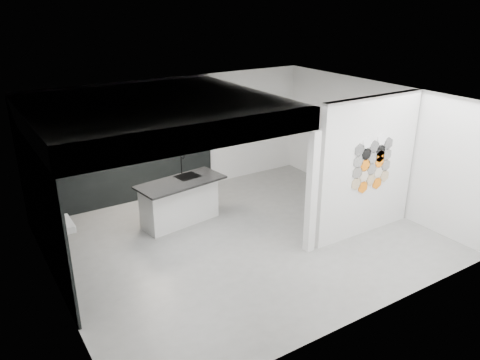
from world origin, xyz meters
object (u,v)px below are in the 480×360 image
kitchen_island (180,201)px  utensil_cup (95,152)px  partition_panel (368,167)px  bottle_dark (122,147)px  glass_bowl (184,138)px  wall_basin (60,225)px  glass_vase (184,137)px  stockpot (83,152)px  kettle (181,137)px

kitchen_island → utensil_cup: bearing=121.2°
partition_panel → bottle_dark: size_ratio=17.74×
partition_panel → glass_bowl: (-2.08, 3.87, -0.03)m
wall_basin → glass_vase: bearing=31.3°
partition_panel → glass_vase: partition_panel is taller
wall_basin → kitchen_island: size_ratio=0.31×
wall_basin → glass_vase: 4.01m
stockpot → wall_basin: bearing=-116.0°
partition_panel → kettle: bearing=119.0°
kitchen_island → glass_bowl: 1.94m
partition_panel → glass_bowl: bearing=118.2°
partition_panel → utensil_cup: size_ratio=24.56×
glass_vase → utensil_cup: bearing=180.0°
wall_basin → glass_bowl: size_ratio=4.55×
kitchen_island → utensil_cup: kitchen_island is taller
glass_bowl → kettle: bearing=180.0°
wall_basin → glass_bowl: glass_bowl is taller
glass_bowl → bottle_dark: (-1.53, 0.00, 0.03)m
kitchen_island → stockpot: bearing=126.8°
stockpot → bottle_dark: (0.85, 0.00, -0.02)m
stockpot → partition_panel: bearing=-40.9°
glass_vase → utensil_cup: size_ratio=1.34×
partition_panel → glass_bowl: size_ratio=21.21×
bottle_dark → glass_vase: bearing=0.0°
kitchen_island → stockpot: stockpot is taller
glass_bowl → stockpot: bearing=180.0°
wall_basin → utensil_cup: (1.27, 2.07, 0.53)m
kitchen_island → bottle_dark: bearing=105.2°
partition_panel → utensil_cup: bearing=137.3°
stockpot → glass_bowl: stockpot is taller
stockpot → kitchen_island: bearing=-44.7°
wall_basin → kettle: bearing=31.9°
glass_vase → utensil_cup: glass_vase is taller
glass_bowl → glass_vase: bearing=0.0°
kettle → glass_vase: bearing=3.2°
wall_basin → glass_bowl: 4.00m
utensil_cup → stockpot: bearing=180.0°
stockpot → kettle: bearing=0.0°
glass_bowl → utensil_cup: size_ratio=1.16×
glass_bowl → utensil_cup: utensil_cup is taller
kitchen_island → partition_panel: bearing=-47.3°
glass_bowl → bottle_dark: size_ratio=0.84×
bottle_dark → kettle: bearing=0.0°
partition_panel → utensil_cup: partition_panel is taller
wall_basin → bottle_dark: size_ratio=3.80×
kitchen_island → glass_vase: glass_vase is taller
stockpot → kettle: size_ratio=1.24×
glass_bowl → kitchen_island: bearing=-120.4°
kitchen_island → kettle: (0.80, 1.49, 0.91)m
bottle_dark → utensil_cup: bearing=180.0°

